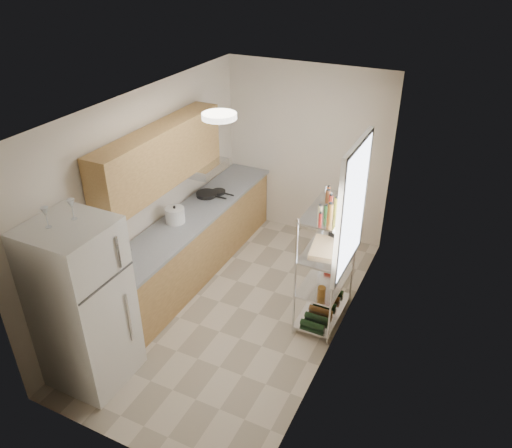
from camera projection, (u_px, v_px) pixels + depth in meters
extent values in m
cube|color=beige|center=(238.00, 308.00, 6.29)|extent=(2.50, 4.40, 0.01)
cube|color=silver|center=(234.00, 104.00, 4.99)|extent=(2.50, 4.40, 0.01)
cube|color=beige|center=(306.00, 152.00, 7.36)|extent=(2.50, 0.01, 2.60)
cube|color=beige|center=(106.00, 341.00, 3.92)|extent=(2.50, 0.01, 2.60)
cube|color=beige|center=(146.00, 196.00, 6.11)|extent=(0.01, 4.40, 2.60)
cube|color=beige|center=(343.00, 244.00, 5.16)|extent=(0.01, 4.40, 2.60)
cube|color=tan|center=(193.00, 245.00, 6.76)|extent=(0.60, 3.48, 0.86)
cube|color=gray|center=(192.00, 216.00, 6.53)|extent=(0.63, 3.51, 0.04)
cube|color=#B7BABC|center=(135.00, 260.00, 5.66)|extent=(0.52, 0.44, 0.04)
cube|color=#B7BABC|center=(255.00, 205.00, 7.70)|extent=(0.01, 0.55, 0.72)
cube|color=tan|center=(160.00, 157.00, 5.86)|extent=(0.33, 2.20, 0.72)
cube|color=#B7BABC|center=(202.00, 167.00, 6.67)|extent=(0.50, 0.60, 0.12)
cube|color=white|center=(353.00, 207.00, 5.32)|extent=(0.06, 1.00, 1.46)
cube|color=silver|center=(322.00, 310.00, 6.09)|extent=(0.45, 0.90, 0.02)
cube|color=silver|center=(325.00, 280.00, 5.87)|extent=(0.45, 0.90, 0.02)
cube|color=silver|center=(328.00, 248.00, 5.64)|extent=(0.45, 0.90, 0.02)
cube|color=silver|center=(331.00, 209.00, 5.39)|extent=(0.45, 0.90, 0.02)
cylinder|color=silver|center=(295.00, 280.00, 5.49)|extent=(0.02, 0.02, 1.55)
cylinder|color=silver|center=(322.00, 242.00, 6.18)|extent=(0.02, 0.02, 1.55)
cylinder|color=silver|center=(332.00, 291.00, 5.33)|extent=(0.02, 0.02, 1.55)
cylinder|color=silver|center=(355.00, 250.00, 6.02)|extent=(0.02, 0.02, 1.55)
cylinder|color=white|center=(219.00, 116.00, 4.77)|extent=(0.34, 0.34, 0.05)
cube|color=silver|center=(83.00, 305.00, 4.91)|extent=(0.75, 0.75, 1.82)
cylinder|color=silver|center=(175.00, 215.00, 6.32)|extent=(0.25, 0.25, 0.20)
cylinder|color=black|center=(206.00, 194.00, 7.00)|extent=(0.29, 0.29, 0.05)
cylinder|color=black|center=(219.00, 192.00, 7.07)|extent=(0.21, 0.21, 0.04)
cube|color=tan|center=(328.00, 248.00, 5.60)|extent=(0.44, 0.53, 0.03)
cube|color=black|center=(340.00, 227.00, 5.77)|extent=(0.21, 0.26, 0.27)
cube|color=#B22715|center=(329.00, 259.00, 6.10)|extent=(0.12, 0.15, 0.16)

